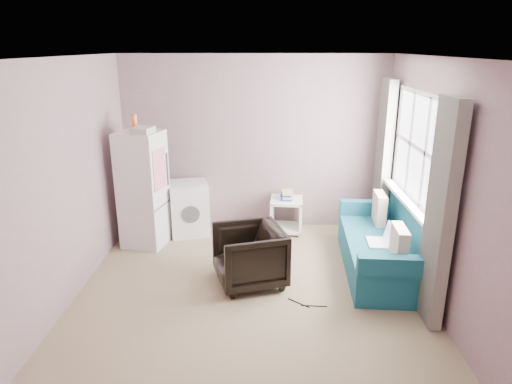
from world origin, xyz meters
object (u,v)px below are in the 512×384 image
(armchair, at_px, (249,253))
(washing_machine, at_px, (189,207))
(side_table, at_px, (286,213))
(fridge, at_px, (143,189))
(sofa, at_px, (387,247))

(armchair, height_order, washing_machine, washing_machine)
(side_table, bearing_deg, washing_machine, -177.06)
(armchair, bearing_deg, fridge, -143.63)
(fridge, distance_m, sofa, 3.20)
(washing_machine, xyz_separation_m, side_table, (1.40, 0.07, -0.10))
(washing_machine, distance_m, sofa, 2.78)
(fridge, relative_size, sofa, 0.93)
(fridge, distance_m, side_table, 2.05)
(armchair, distance_m, washing_machine, 1.72)
(armchair, height_order, side_table, armchair)
(washing_machine, bearing_deg, armchair, -71.54)
(armchair, distance_m, side_table, 1.60)
(fridge, bearing_deg, armchair, -24.13)
(fridge, relative_size, side_table, 2.84)
(side_table, bearing_deg, sofa, -46.04)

